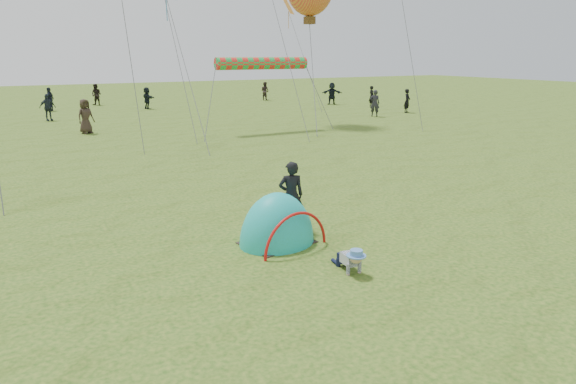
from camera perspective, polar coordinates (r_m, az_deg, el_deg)
ground at (r=10.04m, az=8.55°, el=-8.95°), size 140.00×140.00×0.00m
crawling_toddler at (r=10.00m, az=6.99°, el=-7.37°), size 0.54×0.73×0.52m
popup_tent at (r=11.47m, az=-1.22°, el=-5.65°), size 2.02×1.78×2.29m
standing_adult at (r=12.13m, az=0.34°, el=-0.39°), size 0.69×0.54×1.65m
crowd_person_0 at (r=35.14m, az=9.61°, el=9.70°), size 0.77×0.72×1.76m
crowd_person_1 at (r=45.12m, az=-20.52°, el=10.10°), size 1.06×1.04×1.72m
crowd_person_2 at (r=41.85m, az=-24.94°, el=9.33°), size 0.86×1.07×1.71m
crowd_person_4 at (r=29.15m, az=-21.58°, el=7.83°), size 1.04×0.88×1.80m
crowd_person_5 at (r=40.94m, az=-15.39°, el=10.03°), size 0.79×1.59×1.64m
crowd_person_6 at (r=37.93m, az=13.10°, el=9.83°), size 0.72×0.65×1.66m
crowd_person_7 at (r=47.11m, az=-2.58°, el=11.14°), size 0.88×0.97×1.63m
crowd_person_8 at (r=35.74m, az=-25.15°, el=8.51°), size 1.04×0.64×1.66m
crowd_person_11 at (r=43.33m, az=4.90°, el=10.86°), size 1.70×1.28×1.79m
crowd_person_12 at (r=41.94m, az=9.27°, el=10.46°), size 0.50×0.66×1.61m
rainbow_tube_kite at (r=28.03m, az=-2.88°, el=14.09°), size 5.21×0.64×0.64m
diamond_kite_2 at (r=41.79m, az=0.06°, el=19.90°), size 1.35×1.35×1.10m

